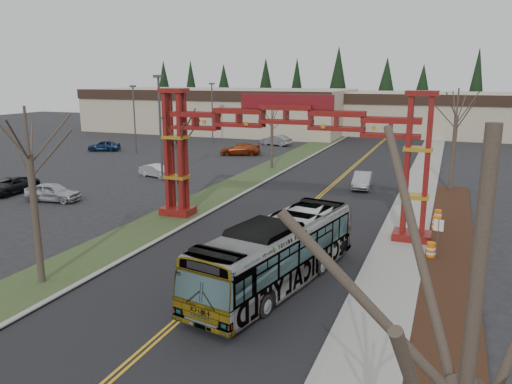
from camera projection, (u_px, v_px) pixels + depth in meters
The scene contains 32 objects.
ground at pixel (114, 377), 16.43m from camera, with size 200.00×200.00×0.00m, color black.
road at pixel (312, 203), 39.11m from camera, with size 12.00×110.00×0.02m, color black.
lane_line_left at pixel (311, 202), 39.15m from camera, with size 0.12×100.00×0.01m, color gold.
lane_line_right at pixel (314, 203), 39.06m from camera, with size 0.12×100.00×0.01m, color gold.
curb_right at pixel (393, 209), 36.91m from camera, with size 0.30×110.00×0.15m, color #969691.
sidewalk_right at pixel (413, 211), 36.39m from camera, with size 2.60×110.00×0.14m, color gray.
landscape_strip at pixel (449, 301), 21.86m from camera, with size 2.60×50.00×0.12m, color black.
grass_median at pixel (220, 194), 41.94m from camera, with size 4.00×110.00×0.08m, color #2D4120.
curb_left at pixel (240, 195), 41.28m from camera, with size 0.30×110.00×0.15m, color #969691.
gateway_arch at pixel (286, 136), 31.41m from camera, with size 18.20×1.60×8.90m.
retail_building_west at pixel (221, 110), 91.52m from camera, with size 46.00×22.30×7.50m.
retail_building_east at pixel (455, 114), 84.61m from camera, with size 38.00×20.30×7.00m.
conifer_treeline at pixel (403, 93), 98.34m from camera, with size 116.10×5.60×13.00m.
transit_bus at pixel (277, 253), 23.31m from camera, with size 2.72×11.62×3.24m, color #A2A5AA.
silver_sedan at pixel (362, 180), 44.18m from camera, with size 1.49×4.27×1.41m, color #A5A8AD.
parked_car_near_a at pixel (53, 192), 39.46m from camera, with size 1.76×4.37×1.49m, color #B1B6B9.
parked_car_near_b at pixel (157, 171), 49.10m from camera, with size 1.32×3.77×1.24m, color silver.
parked_car_near_c at pixel (10, 186), 42.08m from camera, with size 2.27×4.93×1.37m, color black.
parked_car_mid_a at pixel (240, 149), 62.87m from camera, with size 2.08×5.11×1.48m, color maroon.
parked_car_mid_b at pixel (104, 146), 66.30m from camera, with size 1.69×4.20×1.43m, color navy.
parked_car_far_a at pixel (276, 140), 71.71m from camera, with size 1.60×4.59×1.51m, color #9B9CA2.
bare_tree_median_near at pixel (29, 155), 22.51m from camera, with size 3.26×3.26×8.40m.
bare_tree_median_mid at pixel (178, 143), 34.75m from camera, with size 3.31×3.31×7.39m.
bare_tree_median_far at pixel (272, 122), 52.51m from camera, with size 2.96×2.96×7.02m.
bare_tree_right_far at pixel (457, 116), 41.96m from camera, with size 3.48×3.48×8.74m.
light_pole_near at pixel (160, 121), 46.09m from camera, with size 0.85×0.43×9.82m.
light_pole_mid at pixel (134, 114), 63.70m from camera, with size 0.75×0.37×8.61m.
light_pole_far at pixel (212, 108), 73.65m from camera, with size 0.76×0.38×8.79m.
street_sign at pixel (438, 231), 26.48m from camera, with size 0.51×0.18×2.29m.
barrel_south at pixel (431, 251), 27.02m from camera, with size 0.50×0.50×0.92m.
barrel_mid at pixel (436, 224), 31.68m from camera, with size 0.55×0.55×1.02m.
barrel_north at pixel (438, 216), 33.71m from camera, with size 0.48×0.48×0.89m.
Camera 1 is at (9.70, -11.92, 9.65)m, focal length 35.00 mm.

